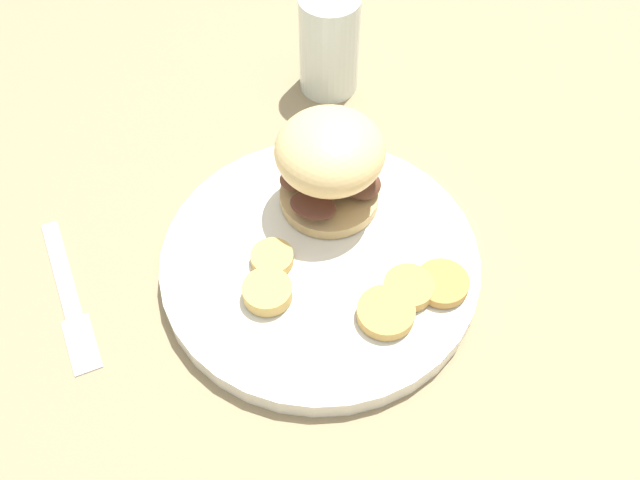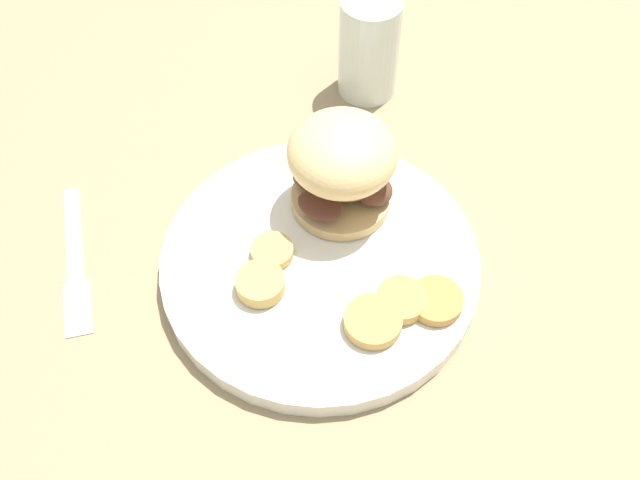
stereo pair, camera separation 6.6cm
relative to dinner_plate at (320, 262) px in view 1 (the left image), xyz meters
The scene contains 10 objects.
ground_plane 0.01m from the dinner_plate, ahead, with size 4.00×4.00×0.00m, color #937F5B.
dinner_plate is the anchor object (origin of this frame).
sandwich 0.09m from the dinner_plate, 39.42° to the right, with size 0.10×0.10×0.10m.
potato_round_0 0.05m from the dinner_plate, 65.05° to the left, with size 0.04×0.04×0.01m, color tan.
potato_round_1 0.09m from the dinner_plate, 147.41° to the right, with size 0.04×0.04×0.01m, color tan.
potato_round_2 0.09m from the dinner_plate, 169.70° to the right, with size 0.05×0.05×0.01m, color tan.
potato_round_3 0.06m from the dinner_plate, 101.16° to the left, with size 0.04×0.04×0.01m, color tan.
potato_round_4 0.11m from the dinner_plate, 138.46° to the right, with size 0.05×0.05×0.01m, color #BC8942.
fork 0.23m from the dinner_plate, 65.55° to the left, with size 0.17×0.04×0.00m.
drinking_glass 0.26m from the dinner_plate, 33.96° to the right, with size 0.06×0.06×0.11m.
Camera 1 is at (-0.33, 0.20, 0.58)m, focal length 42.00 mm.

